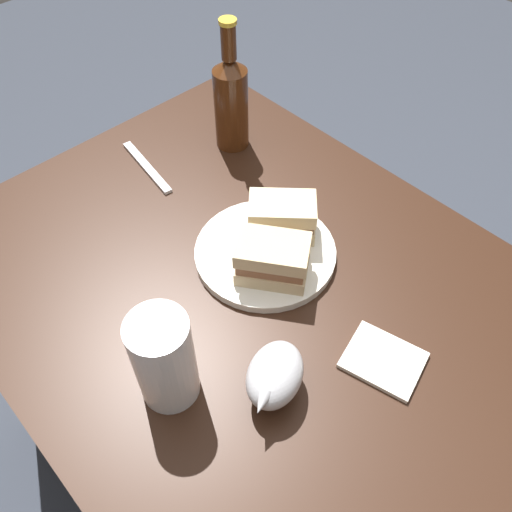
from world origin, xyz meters
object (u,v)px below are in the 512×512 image
(napkin, at_px, (383,360))
(sandwich_half_left, at_px, (273,259))
(gravy_boat, at_px, (275,376))
(plate, at_px, (265,252))
(fork, at_px, (147,167))
(pint_glass, at_px, (165,364))
(cider_bottle, at_px, (231,100))
(sandwich_half_right, at_px, (282,217))

(napkin, bearing_deg, sandwich_half_left, -177.22)
(sandwich_half_left, bearing_deg, gravy_boat, -43.75)
(sandwich_half_left, bearing_deg, plate, 148.62)
(napkin, xyz_separation_m, fork, (-0.60, 0.00, -0.00))
(pint_glass, relative_size, gravy_boat, 1.26)
(cider_bottle, distance_m, napkin, 0.58)
(cider_bottle, bearing_deg, sandwich_half_left, -31.48)
(sandwich_half_left, distance_m, pint_glass, 0.25)
(sandwich_half_right, xyz_separation_m, pint_glass, (0.10, -0.32, 0.02))
(cider_bottle, relative_size, fork, 1.47)
(sandwich_half_left, relative_size, pint_glass, 0.85)
(sandwich_half_right, bearing_deg, cider_bottle, 156.00)
(napkin, bearing_deg, sandwich_half_right, 166.66)
(plate, distance_m, fork, 0.33)
(gravy_boat, bearing_deg, sandwich_half_left, 136.25)
(pint_glass, height_order, gravy_boat, pint_glass)
(pint_glass, bearing_deg, gravy_boat, 44.81)
(sandwich_half_right, xyz_separation_m, napkin, (0.28, -0.07, -0.05))
(pint_glass, distance_m, fork, 0.49)
(pint_glass, xyz_separation_m, fork, (-0.41, 0.26, -0.07))
(plate, height_order, napkin, plate)
(plate, distance_m, gravy_boat, 0.25)
(sandwich_half_right, height_order, gravy_boat, sandwich_half_right)
(sandwich_half_right, xyz_separation_m, cider_bottle, (-0.26, 0.11, 0.05))
(plate, height_order, sandwich_half_left, sandwich_half_left)
(cider_bottle, height_order, napkin, cider_bottle)
(pint_glass, distance_m, gravy_boat, 0.15)
(plate, xyz_separation_m, sandwich_half_right, (-0.01, 0.05, 0.04))
(sandwich_half_right, xyz_separation_m, gravy_boat, (0.20, -0.22, -0.01))
(gravy_boat, relative_size, cider_bottle, 0.48)
(sandwich_half_left, bearing_deg, napkin, 2.78)
(sandwich_half_left, bearing_deg, cider_bottle, 148.52)
(cider_bottle, xyz_separation_m, napkin, (0.54, -0.18, -0.10))
(sandwich_half_right, relative_size, cider_bottle, 0.49)
(sandwich_half_right, relative_size, pint_glass, 0.81)
(sandwich_half_right, height_order, napkin, sandwich_half_right)
(sandwich_half_left, xyz_separation_m, sandwich_half_right, (-0.06, 0.08, -0.00))
(sandwich_half_left, height_order, gravy_boat, sandwich_half_left)
(pint_glass, relative_size, fork, 0.89)
(sandwich_half_right, relative_size, gravy_boat, 1.02)
(plate, xyz_separation_m, cider_bottle, (-0.27, 0.17, 0.10))
(sandwich_half_left, height_order, napkin, sandwich_half_left)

